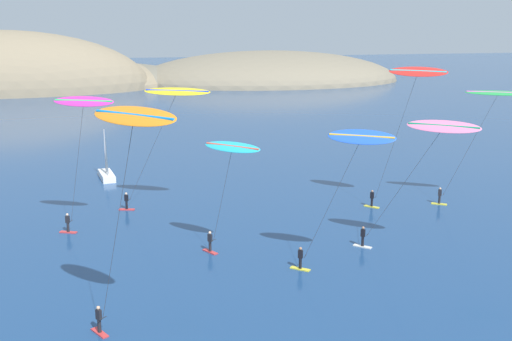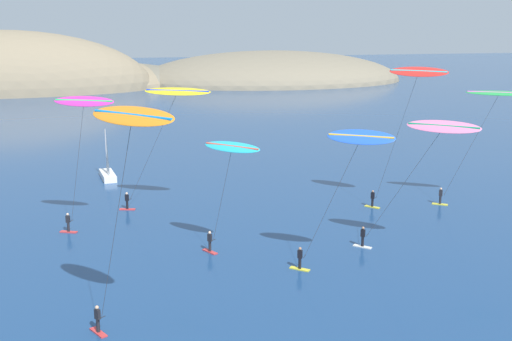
# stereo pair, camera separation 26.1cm
# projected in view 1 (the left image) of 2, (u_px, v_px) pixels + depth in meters

# --- Properties ---
(headland_island) EXTENTS (153.42, 56.38, 31.01)m
(headland_island) POSITION_uv_depth(u_px,v_px,m) (96.00, 86.00, 178.16)
(headland_island) COLOR #84755B
(headland_island) RESTS_ON ground
(sailboat_near) EXTENTS (1.93, 5.96, 5.70)m
(sailboat_near) POSITION_uv_depth(u_px,v_px,m) (106.00, 173.00, 73.55)
(sailboat_near) COLOR white
(sailboat_near) RESTS_ON ground
(kitesurfer_yellow) EXTENTS (8.68, 5.17, 11.83)m
(kitesurfer_yellow) POSITION_uv_depth(u_px,v_px,m) (173.00, 99.00, 57.66)
(kitesurfer_yellow) COLOR red
(kitesurfer_yellow) RESTS_ON ground
(kitesurfer_orange) EXTENTS (5.23, 6.09, 13.45)m
(kitesurfer_orange) POSITION_uv_depth(u_px,v_px,m) (131.00, 132.00, 32.47)
(kitesurfer_orange) COLOR red
(kitesurfer_orange) RESTS_ON ground
(kitesurfer_green) EXTENTS (7.42, 5.11, 11.37)m
(kitesurfer_green) POSITION_uv_depth(u_px,v_px,m) (493.00, 103.00, 59.60)
(kitesurfer_green) COLOR yellow
(kitesurfer_green) RESTS_ON ground
(kitesurfer_blue) EXTENTS (6.37, 4.71, 10.54)m
(kitesurfer_blue) POSITION_uv_depth(u_px,v_px,m) (355.00, 149.00, 43.34)
(kitesurfer_blue) COLOR yellow
(kitesurfer_blue) RESTS_ON ground
(kitesurfer_pink) EXTENTS (7.41, 6.68, 10.62)m
(kitesurfer_pink) POSITION_uv_depth(u_px,v_px,m) (437.00, 136.00, 46.82)
(kitesurfer_pink) COLOR silver
(kitesurfer_pink) RESTS_ON ground
(kitesurfer_red) EXTENTS (5.82, 5.76, 13.67)m
(kitesurfer_red) POSITION_uv_depth(u_px,v_px,m) (414.00, 81.00, 57.73)
(kitesurfer_red) COLOR yellow
(kitesurfer_red) RESTS_ON ground
(kitesurfer_cyan) EXTENTS (4.20, 4.53, 8.98)m
(kitesurfer_cyan) POSITION_uv_depth(u_px,v_px,m) (230.00, 157.00, 47.29)
(kitesurfer_cyan) COLOR red
(kitesurfer_cyan) RESTS_ON ground
(kitesurfer_magenta) EXTENTS (5.28, 3.30, 11.74)m
(kitesurfer_magenta) POSITION_uv_depth(u_px,v_px,m) (82.00, 114.00, 51.98)
(kitesurfer_magenta) COLOR red
(kitesurfer_magenta) RESTS_ON ground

